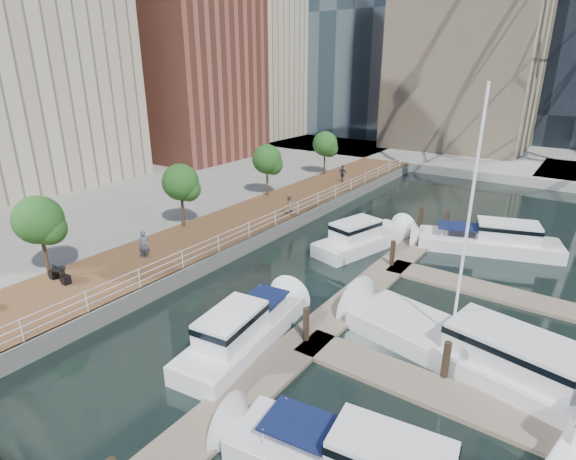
% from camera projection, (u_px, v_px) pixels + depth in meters
% --- Properties ---
extents(ground, '(520.00, 520.00, 0.00)m').
position_uv_depth(ground, '(115.00, 421.00, 16.13)').
color(ground, black).
rests_on(ground, ground).
extents(boardwalk, '(6.00, 60.00, 1.00)m').
position_uv_depth(boardwalk, '(218.00, 235.00, 32.33)').
color(boardwalk, brown).
rests_on(boardwalk, ground).
extents(seawall, '(0.25, 60.00, 1.00)m').
position_uv_depth(seawall, '(251.00, 244.00, 30.72)').
color(seawall, '#595954').
rests_on(seawall, ground).
extents(land_inland, '(48.00, 90.00, 1.00)m').
position_uv_depth(land_inland, '(28.00, 183.00, 46.82)').
color(land_inland, gray).
rests_on(land_inland, ground).
extents(land_far, '(200.00, 114.00, 1.00)m').
position_uv_depth(land_far, '(535.00, 123.00, 94.48)').
color(land_far, gray).
rests_on(land_far, ground).
extents(railing, '(0.10, 60.00, 1.05)m').
position_uv_depth(railing, '(249.00, 230.00, 30.42)').
color(railing, white).
rests_on(railing, boardwalk).
extents(floating_docks, '(16.00, 34.00, 2.60)m').
position_uv_depth(floating_docks, '(427.00, 349.00, 19.36)').
color(floating_docks, '#6D6051').
rests_on(floating_docks, ground).
extents(midrise_condos, '(19.00, 67.00, 28.00)m').
position_uv_depth(midrise_condos, '(123.00, 52.00, 50.16)').
color(midrise_condos, '#BCAD8E').
rests_on(midrise_condos, ground).
extents(street_trees, '(2.60, 42.60, 4.60)m').
position_uv_depth(street_trees, '(181.00, 182.00, 31.54)').
color(street_trees, '#3F2B1C').
rests_on(street_trees, ground).
extents(pedestrian_near, '(0.78, 0.77, 1.82)m').
position_uv_depth(pedestrian_near, '(144.00, 245.00, 26.81)').
color(pedestrian_near, '#454E5C').
rests_on(pedestrian_near, boardwalk).
extents(pedestrian_mid, '(0.68, 0.85, 1.68)m').
position_uv_depth(pedestrian_mid, '(289.00, 206.00, 34.60)').
color(pedestrian_mid, '#7E6D57').
rests_on(pedestrian_mid, boardwalk).
extents(pedestrian_far, '(1.06, 0.63, 1.70)m').
position_uv_depth(pedestrian_far, '(343.00, 173.00, 44.86)').
color(pedestrian_far, '#343941').
rests_on(pedestrian_far, boardwalk).
extents(moored_yachts, '(20.10, 39.28, 11.50)m').
position_uv_depth(moored_yachts, '(451.00, 361.00, 19.39)').
color(moored_yachts, silver).
rests_on(moored_yachts, ground).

